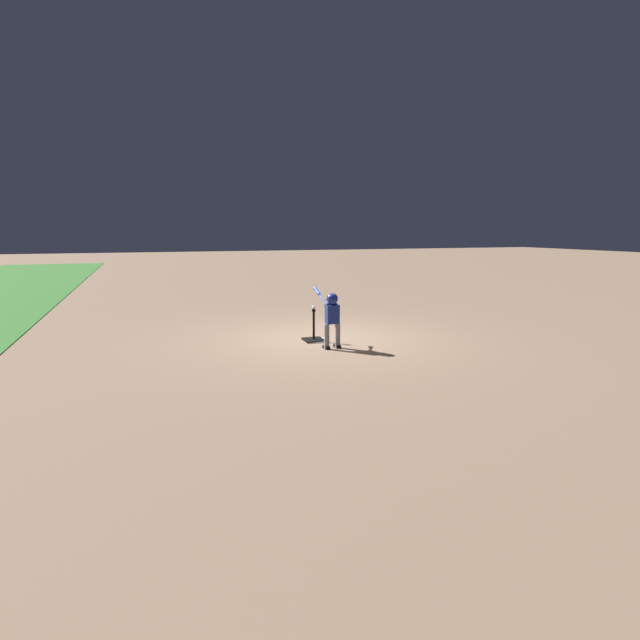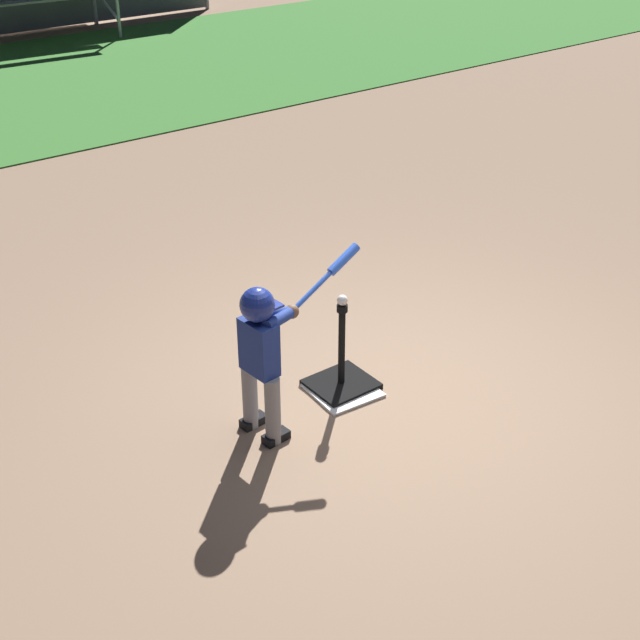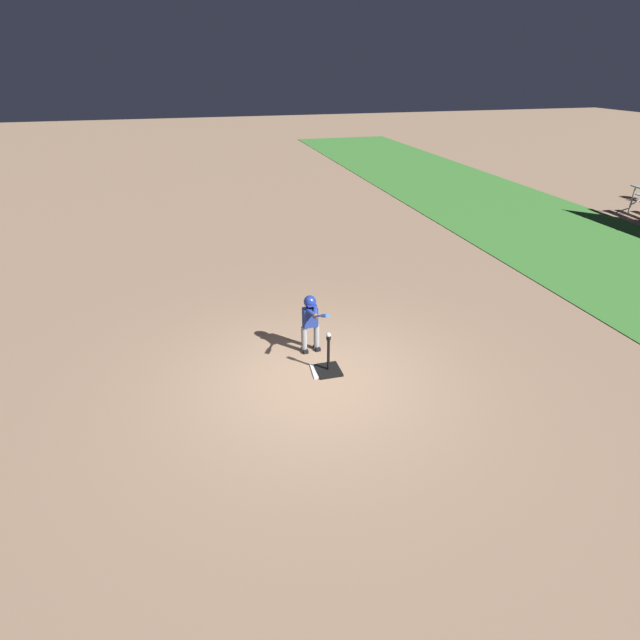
{
  "view_description": "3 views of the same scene",
  "coord_description": "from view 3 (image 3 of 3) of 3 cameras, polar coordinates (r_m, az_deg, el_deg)",
  "views": [
    {
      "loc": [
        -9.77,
        3.52,
        2.27
      ],
      "look_at": [
        -0.88,
        0.38,
        0.56
      ],
      "focal_mm": 28.0,
      "sensor_mm": 36.0,
      "label": 1
    },
    {
      "loc": [
        -3.49,
        -3.84,
        3.58
      ],
      "look_at": [
        -0.35,
        0.33,
        0.58
      ],
      "focal_mm": 50.0,
      "sensor_mm": 36.0,
      "label": 2
    },
    {
      "loc": [
        6.61,
        -1.72,
        4.66
      ],
      "look_at": [
        -0.61,
        0.24,
        0.78
      ],
      "focal_mm": 28.0,
      "sensor_mm": 36.0,
      "label": 3
    }
  ],
  "objects": [
    {
      "name": "home_plate",
      "position": [
        8.49,
        0.55,
        -5.76
      ],
      "size": [
        0.47,
        0.47,
        0.02
      ],
      "primitive_type": "cube",
      "rotation": [
        0.0,
        0.0,
        -0.07
      ],
      "color": "white",
      "rests_on": "ground_plane"
    },
    {
      "name": "batting_tee",
      "position": [
        8.44,
        0.96,
        -5.37
      ],
      "size": [
        0.44,
        0.4,
        0.67
      ],
      "color": "black",
      "rests_on": "ground_plane"
    },
    {
      "name": "ground_plane",
      "position": [
        8.27,
        -0.52,
        -6.88
      ],
      "size": [
        90.0,
        90.0,
        0.0
      ],
      "primitive_type": "plane",
      "color": "#93755B"
    },
    {
      "name": "batter_child",
      "position": [
        8.72,
        -1.06,
        0.31
      ],
      "size": [
        0.96,
        0.35,
        1.13
      ],
      "color": "gray",
      "rests_on": "ground_plane"
    },
    {
      "name": "baseball",
      "position": [
        8.12,
        0.99,
        -1.71
      ],
      "size": [
        0.07,
        0.07,
        0.07
      ],
      "primitive_type": "sphere",
      "color": "white",
      "rests_on": "batting_tee"
    }
  ]
}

